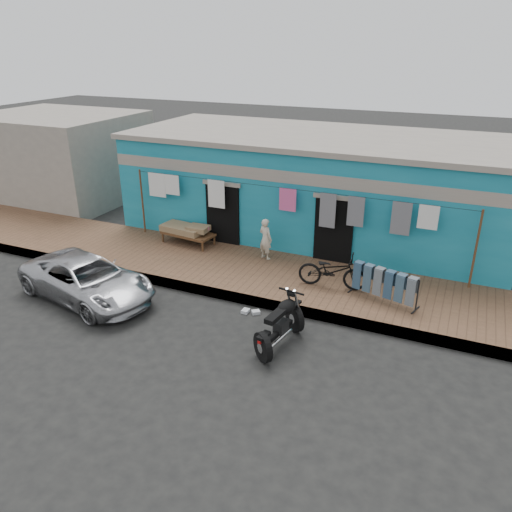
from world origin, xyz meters
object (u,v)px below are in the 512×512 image
(motorcycle, at_px, (280,323))
(jeans_rack, at_px, (384,284))
(car, at_px, (87,279))
(charpoy, at_px, (188,234))
(bicycle, at_px, (333,267))
(seated_person, at_px, (266,239))

(motorcycle, relative_size, jeans_rack, 1.00)
(car, distance_m, motorcycle, 5.26)
(jeans_rack, bearing_deg, charpoy, 168.16)
(bicycle, xyz_separation_m, motorcycle, (-0.40, -2.67, -0.25))
(bicycle, xyz_separation_m, charpoy, (-4.93, 1.13, -0.27))
(seated_person, height_order, bicycle, seated_person)
(car, relative_size, seated_person, 3.23)
(bicycle, bearing_deg, car, 108.67)
(seated_person, distance_m, bicycle, 2.48)
(seated_person, xyz_separation_m, jeans_rack, (3.61, -1.19, -0.18))
(charpoy, xyz_separation_m, jeans_rack, (6.28, -1.32, 0.13))
(seated_person, height_order, jeans_rack, seated_person)
(motorcycle, relative_size, charpoy, 0.99)
(charpoy, bearing_deg, seated_person, -2.79)
(charpoy, bearing_deg, car, -100.79)
(seated_person, xyz_separation_m, motorcycle, (1.87, -3.67, -0.30))
(motorcycle, bearing_deg, bicycle, 90.13)
(bicycle, xyz_separation_m, jeans_rack, (1.35, -0.18, -0.14))
(seated_person, distance_m, charpoy, 2.69)
(motorcycle, height_order, jeans_rack, motorcycle)
(jeans_rack, bearing_deg, bicycle, 172.33)
(seated_person, relative_size, charpoy, 0.67)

